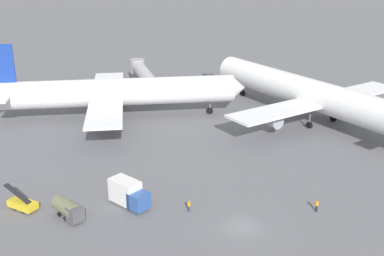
% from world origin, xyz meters
% --- Properties ---
extents(ground_plane, '(600.00, 600.00, 0.00)m').
position_xyz_m(ground_plane, '(0.00, 0.00, 0.00)').
color(ground_plane, slate).
extents(airliner_at_gate_left, '(52.29, 38.53, 15.55)m').
position_xyz_m(airliner_at_gate_left, '(-21.15, 41.30, 5.31)').
color(airliner_at_gate_left, white).
rests_on(airliner_at_gate_left, ground).
extents(airliner_being_pushed, '(38.36, 50.07, 16.18)m').
position_xyz_m(airliner_being_pushed, '(17.62, 39.44, 5.40)').
color(airliner_being_pushed, white).
rests_on(airliner_being_pushed, ground).
extents(pushback_tug, '(6.67, 8.06, 2.92)m').
position_xyz_m(pushback_tug, '(-1.01, 66.94, 1.24)').
color(pushback_tug, '#2D4C8C').
rests_on(pushback_tug, ground).
extents(gse_catering_truck_tall, '(5.97, 5.66, 3.50)m').
position_xyz_m(gse_catering_truck_tall, '(-14.53, 5.46, 1.76)').
color(gse_catering_truck_tall, '#2D5199').
rests_on(gse_catering_truck_tall, ground).
extents(gse_belt_loader_portside, '(4.88, 3.56, 3.02)m').
position_xyz_m(gse_belt_loader_portside, '(-28.40, 4.49, 0.83)').
color(gse_belt_loader_portside, gold).
rests_on(gse_belt_loader_portside, ground).
extents(gse_fuel_bowser_stubby, '(4.80, 4.79, 2.40)m').
position_xyz_m(gse_fuel_bowser_stubby, '(-21.78, 2.22, 1.33)').
color(gse_fuel_bowser_stubby, '#666B4C').
rests_on(gse_fuel_bowser_stubby, ground).
extents(ground_crew_ramp_agent_by_cones, '(0.50, 0.36, 1.58)m').
position_xyz_m(ground_crew_ramp_agent_by_cones, '(-6.54, 3.81, 0.82)').
color(ground_crew_ramp_agent_by_cones, '#2D3351').
rests_on(ground_crew_ramp_agent_by_cones, ground).
extents(ground_crew_wing_walker_right, '(0.49, 0.36, 1.71)m').
position_xyz_m(ground_crew_wing_walker_right, '(10.10, 3.74, 0.89)').
color(ground_crew_wing_walker_right, black).
rests_on(ground_crew_wing_walker_right, ground).
extents(jet_bridge, '(9.29, 23.28, 5.82)m').
position_xyz_m(jet_bridge, '(-17.52, 61.98, 4.05)').
color(jet_bridge, '#B7B7BC').
rests_on(jet_bridge, ground).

